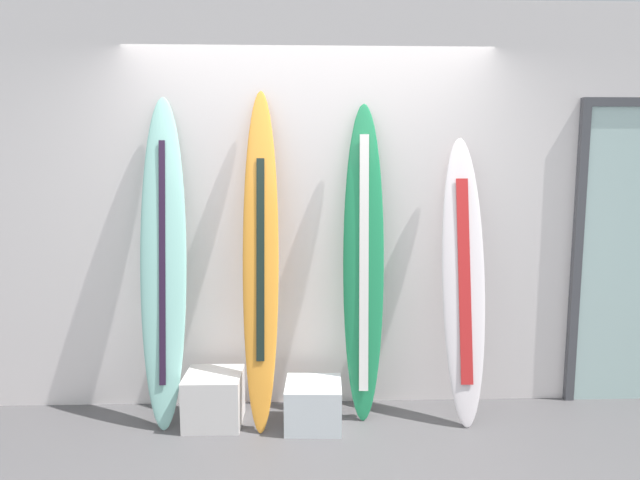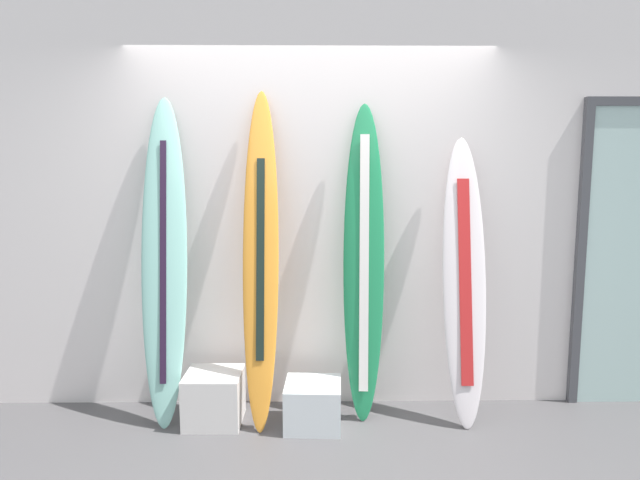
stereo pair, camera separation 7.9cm
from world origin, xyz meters
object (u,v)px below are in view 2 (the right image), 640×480
Objects in this scene: display_block_left at (214,397)px; display_block_center at (313,404)px; surfboard_seafoam at (164,261)px; surfboard_emerald at (364,265)px; surfboard_ivory at (464,281)px; surfboard_sunset at (261,262)px.

display_block_left is 0.66m from display_block_center.
surfboard_emerald is (1.32, 0.03, -0.03)m from surfboard_seafoam.
surfboard_ivory reaches higher than display_block_center.
surfboard_seafoam is 1.14× the size of surfboard_ivory.
surfboard_sunset is at bearing 8.45° from display_block_left.
surfboard_emerald is 1.12× the size of surfboard_ivory.
display_block_left is at bearing 174.52° from display_block_center.
surfboard_ivory is (1.34, 0.01, -0.13)m from surfboard_sunset.
surfboard_emerald is 0.67m from surfboard_ivory.
surfboard_sunset is 1.16× the size of surfboard_ivory.
surfboard_ivory is at bearing 6.88° from display_block_center.
surfboard_seafoam is at bearing 179.28° from surfboard_ivory.
display_block_left is (0.32, -0.08, -0.91)m from surfboard_seafoam.
surfboard_emerald is at bearing 174.87° from surfboard_ivory.
surfboard_emerald reaches higher than display_block_left.
surfboard_seafoam is 0.98× the size of surfboard_sunset.
surfboard_emerald reaches higher than display_block_center.
surfboard_ivory is (1.98, -0.02, -0.13)m from surfboard_seafoam.
display_block_left is at bearing -171.55° from surfboard_sunset.
surfboard_seafoam is at bearing 165.51° from display_block_left.
surfboard_seafoam is at bearing -178.50° from surfboard_emerald.
display_block_left reaches higher than display_block_center.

